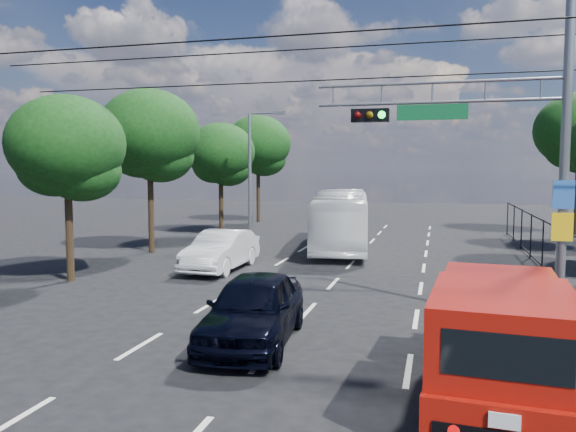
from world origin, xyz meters
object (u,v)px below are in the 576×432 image
(red_pickup, at_px, (500,336))
(navy_hatchback, at_px, (254,308))
(white_bus, at_px, (342,219))
(signal_mast, at_px, (513,120))
(white_van, at_px, (221,250))

(red_pickup, xyz_separation_m, navy_hatchback, (-5.16, 2.05, -0.36))
(navy_hatchback, relative_size, white_bus, 0.45)
(white_bus, bearing_deg, signal_mast, -70.63)
(signal_mast, relative_size, navy_hatchback, 2.01)
(signal_mast, bearing_deg, navy_hatchback, -152.41)
(red_pickup, distance_m, white_bus, 18.76)
(signal_mast, bearing_deg, white_van, 151.31)
(white_bus, bearing_deg, white_van, -124.42)
(navy_hatchback, bearing_deg, white_bus, 87.01)
(signal_mast, bearing_deg, white_bus, 116.87)
(red_pickup, distance_m, navy_hatchback, 5.56)
(red_pickup, height_order, white_bus, white_bus)
(white_van, bearing_deg, red_pickup, -47.42)
(white_bus, distance_m, white_van, 8.11)
(red_pickup, relative_size, navy_hatchback, 1.27)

